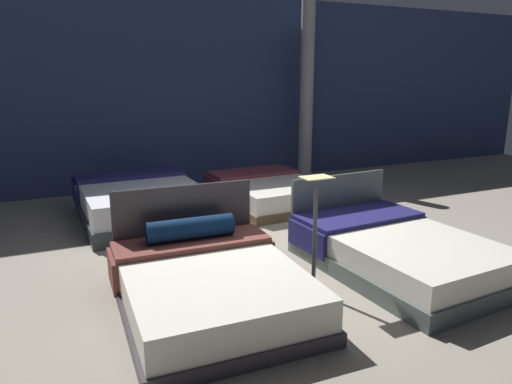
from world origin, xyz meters
TOP-DOWN VIEW (x-y plane):
  - ground_plane at (0.00, 0.00)m, footprint 18.00×18.00m
  - showroom_back_wall at (0.00, 3.87)m, footprint 18.00×0.06m
  - bed_0 at (-1.01, -1.01)m, footprint 1.63×1.97m
  - bed_1 at (1.09, -1.03)m, footprint 1.60×2.25m
  - bed_2 at (-1.05, 1.92)m, footprint 1.72×2.10m
  - bed_3 at (1.02, 1.95)m, footprint 1.63×2.01m
  - price_sign at (0.00, -1.15)m, footprint 0.28×0.24m
  - support_pillar at (2.52, 3.35)m, footprint 0.27×0.27m

SIDE VIEW (x-z plane):
  - ground_plane at x=0.00m, z-range -0.02..0.00m
  - bed_3 at x=1.02m, z-range -0.02..0.43m
  - bed_1 at x=1.09m, z-range -0.21..0.65m
  - bed_0 at x=-1.01m, z-range -0.25..0.70m
  - bed_2 at x=-1.05m, z-range -0.02..0.55m
  - price_sign at x=0.00m, z-range -0.12..1.02m
  - showroom_back_wall at x=0.00m, z-range 0.00..3.50m
  - support_pillar at x=2.52m, z-range 0.00..3.50m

